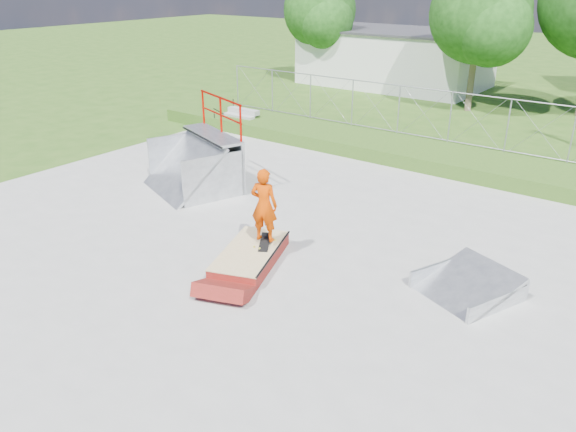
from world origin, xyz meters
name	(u,v)px	position (x,y,z in m)	size (l,w,h in m)	color
ground	(263,267)	(0.00, 0.00, 0.00)	(120.00, 120.00, 0.00)	#2D5117
concrete_pad	(263,266)	(0.00, 0.00, 0.02)	(20.00, 16.00, 0.04)	gray
grass_berm	(435,155)	(0.00, 9.50, 0.25)	(24.00, 3.00, 0.50)	#2D5117
grind_box	(250,256)	(-0.32, -0.04, 0.18)	(1.88, 2.61, 0.35)	maroon
quarter_pipe	(189,147)	(-4.83, 2.51, 1.35)	(2.70, 2.29, 2.70)	#95979C
flat_bank_ramp	(467,284)	(4.10, 1.56, 0.25)	(1.63, 1.74, 0.50)	#95979C
skateboard	(265,243)	(-0.23, 0.37, 0.39)	(0.22, 0.80, 0.02)	black
skater	(264,208)	(-0.23, 0.37, 1.25)	(0.62, 0.41, 1.71)	#CA3A00
concrete_stairs	(237,120)	(-8.50, 8.70, 0.40)	(1.50, 1.60, 0.80)	gray
chain_link_fence	(450,117)	(0.00, 10.50, 1.40)	(20.00, 0.06, 1.80)	gray
utility_building_flat	(395,59)	(-8.00, 22.00, 1.50)	(10.00, 6.00, 3.00)	silver
tree_left_near	(483,18)	(-1.75, 17.83, 4.24)	(4.76, 4.48, 6.65)	brown
tree_left_far	(321,13)	(-11.77, 19.85, 3.94)	(4.42, 4.16, 6.18)	brown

